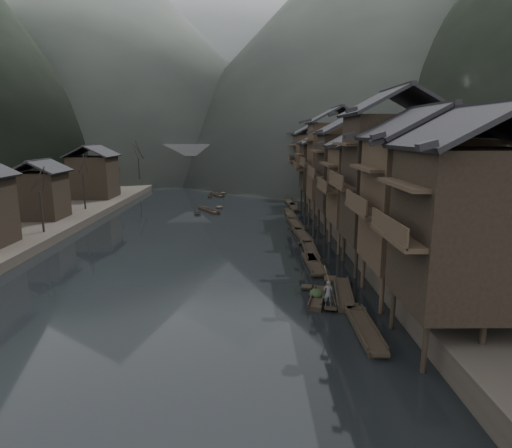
{
  "coord_description": "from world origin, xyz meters",
  "views": [
    {
      "loc": [
        5.82,
        -29.33,
        11.48
      ],
      "look_at": [
        6.22,
        12.93,
        2.5
      ],
      "focal_mm": 30.0,
      "sensor_mm": 36.0,
      "label": 1
    }
  ],
  "objects": [
    {
      "name": "water",
      "position": [
        0.0,
        0.0,
        0.0
      ],
      "size": [
        300.0,
        300.0,
        0.0
      ],
      "primitive_type": "plane",
      "color": "black",
      "rests_on": "ground"
    },
    {
      "name": "right_bank",
      "position": [
        35.0,
        40.0,
        0.9
      ],
      "size": [
        40.0,
        200.0,
        1.8
      ],
      "primitive_type": "cube",
      "color": "#2D2823",
      "rests_on": "ground"
    },
    {
      "name": "left_bank",
      "position": [
        -35.0,
        40.0,
        0.6
      ],
      "size": [
        40.0,
        200.0,
        1.2
      ],
      "primitive_type": "cube",
      "color": "#2D2823",
      "rests_on": "ground"
    },
    {
      "name": "stilt_houses",
      "position": [
        17.28,
        19.0,
        8.63
      ],
      "size": [
        9.0,
        67.6,
        15.3
      ],
      "color": "black",
      "rests_on": "ground"
    },
    {
      "name": "left_houses",
      "position": [
        -20.5,
        20.12,
        5.66
      ],
      "size": [
        8.1,
        53.2,
        8.73
      ],
      "color": "black",
      "rests_on": "left_bank"
    },
    {
      "name": "bare_trees",
      "position": [
        -17.0,
        26.48,
        6.37
      ],
      "size": [
        3.84,
        72.8,
        7.68
      ],
      "color": "black",
      "rests_on": "left_bank"
    },
    {
      "name": "moored_sampans",
      "position": [
        11.76,
        18.51,
        0.2
      ],
      "size": [
        2.94,
        54.59,
        0.47
      ],
      "color": "black",
      "rests_on": "water"
    },
    {
      "name": "midriver_boats",
      "position": [
        1.6,
        54.45,
        0.2
      ],
      "size": [
        9.18,
        47.06,
        0.45
      ],
      "color": "black",
      "rests_on": "water"
    },
    {
      "name": "stone_bridge",
      "position": [
        -0.0,
        72.0,
        5.11
      ],
      "size": [
        40.0,
        6.0,
        9.0
      ],
      "color": "#4C4C4F",
      "rests_on": "ground"
    },
    {
      "name": "hills",
      "position": [
        5.85,
        168.17,
        52.39
      ],
      "size": [
        320.0,
        380.0,
        117.63
      ],
      "color": "black",
      "rests_on": "ground"
    },
    {
      "name": "hero_sampan",
      "position": [
        10.44,
        -1.07,
        0.2
      ],
      "size": [
        2.05,
        4.69,
        0.43
      ],
      "color": "black",
      "rests_on": "water"
    },
    {
      "name": "cargo_heap",
      "position": [
        10.38,
        -0.86,
        0.74
      ],
      "size": [
        1.02,
        1.34,
        0.61
      ],
      "primitive_type": "ellipsoid",
      "color": "black",
      "rests_on": "hero_sampan"
    },
    {
      "name": "boatman",
      "position": [
        10.87,
        -2.64,
        1.33
      ],
      "size": [
        0.71,
        0.52,
        1.79
      ],
      "primitive_type": "imported",
      "rotation": [
        0.0,
        0.0,
        2.99
      ],
      "color": "#4D4E50",
      "rests_on": "hero_sampan"
    },
    {
      "name": "bamboo_pole",
      "position": [
        11.07,
        -2.64,
        4.18
      ],
      "size": [
        1.4,
        1.67,
        3.92
      ],
      "primitive_type": "cylinder",
      "rotation": [
        0.49,
        0.0,
        -0.69
      ],
      "color": "#8C7A51",
      "rests_on": "boatman"
    }
  ]
}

